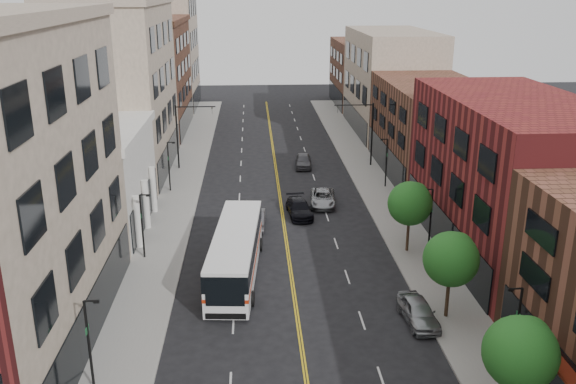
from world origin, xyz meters
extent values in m
cube|color=gray|center=(-10.00, 35.00, 0.07)|extent=(4.00, 110.00, 0.15)
cube|color=gray|center=(10.00, 35.00, 0.07)|extent=(4.00, 110.00, 0.15)
cube|color=silver|center=(-17.00, 31.00, 4.00)|extent=(10.00, 14.00, 8.00)
cube|color=gray|center=(-17.00, 48.00, 9.00)|extent=(10.00, 20.00, 18.00)
cube|color=brown|center=(-17.00, 68.00, 7.50)|extent=(10.00, 20.00, 15.00)
cube|color=gray|center=(-17.00, 86.00, 10.00)|extent=(10.00, 16.00, 20.00)
cube|color=maroon|center=(17.00, 24.00, 6.00)|extent=(10.00, 22.00, 12.00)
cube|color=brown|center=(17.00, 45.00, 5.00)|extent=(10.00, 20.00, 10.00)
cube|color=gray|center=(17.00, 66.00, 7.00)|extent=(10.00, 22.00, 14.00)
cube|color=brown|center=(17.00, 86.00, 5.50)|extent=(10.00, 18.00, 11.00)
sphere|color=#195A1C|center=(9.30, 4.00, 4.04)|extent=(3.40, 3.40, 3.40)
sphere|color=#195A1C|center=(9.80, 4.40, 4.55)|extent=(2.04, 2.04, 2.04)
cylinder|color=black|center=(9.30, 14.00, 1.40)|extent=(0.22, 0.22, 2.50)
sphere|color=#195A1C|center=(9.30, 14.00, 4.04)|extent=(3.40, 3.40, 3.40)
sphere|color=#195A1C|center=(9.80, 14.40, 4.55)|extent=(2.04, 2.04, 2.04)
cylinder|color=black|center=(9.30, 24.00, 1.40)|extent=(0.22, 0.22, 2.50)
sphere|color=#195A1C|center=(9.30, 24.00, 4.04)|extent=(3.40, 3.40, 3.40)
sphere|color=#195A1C|center=(9.80, 24.40, 4.55)|extent=(2.04, 2.04, 2.04)
cylinder|color=black|center=(-11.00, 8.00, 2.65)|extent=(0.14, 0.14, 5.00)
cylinder|color=black|center=(-10.65, 8.00, 5.15)|extent=(0.70, 0.10, 0.10)
cube|color=black|center=(-10.40, 8.00, 5.10)|extent=(0.28, 0.14, 0.14)
cube|color=#19592D|center=(-11.00, 8.00, 3.55)|extent=(0.04, 0.55, 0.35)
cylinder|color=black|center=(-11.00, 24.00, 2.65)|extent=(0.14, 0.14, 5.00)
cylinder|color=black|center=(-10.65, 24.00, 5.15)|extent=(0.70, 0.10, 0.10)
cube|color=black|center=(-10.40, 24.00, 5.10)|extent=(0.28, 0.14, 0.14)
cube|color=#19592D|center=(-11.00, 24.00, 3.55)|extent=(0.04, 0.55, 0.35)
cylinder|color=black|center=(-11.00, 40.00, 2.65)|extent=(0.14, 0.14, 5.00)
cylinder|color=black|center=(-10.65, 40.00, 5.15)|extent=(0.70, 0.10, 0.10)
cube|color=black|center=(-10.40, 40.00, 5.10)|extent=(0.28, 0.14, 0.14)
cube|color=#19592D|center=(-11.00, 40.00, 3.55)|extent=(0.04, 0.55, 0.35)
cylinder|color=black|center=(11.00, 8.00, 2.65)|extent=(0.14, 0.14, 5.00)
cylinder|color=black|center=(10.65, 8.00, 5.15)|extent=(0.70, 0.10, 0.10)
cube|color=black|center=(10.40, 8.00, 5.10)|extent=(0.28, 0.14, 0.14)
cube|color=#19592D|center=(11.00, 8.00, 3.55)|extent=(0.04, 0.55, 0.35)
cylinder|color=black|center=(11.00, 24.00, 2.65)|extent=(0.14, 0.14, 5.00)
cylinder|color=black|center=(10.65, 24.00, 5.15)|extent=(0.70, 0.10, 0.10)
cube|color=black|center=(10.40, 24.00, 5.10)|extent=(0.28, 0.14, 0.14)
cube|color=#19592D|center=(11.00, 24.00, 3.55)|extent=(0.04, 0.55, 0.35)
cylinder|color=black|center=(11.00, 40.00, 2.65)|extent=(0.14, 0.14, 5.00)
cylinder|color=black|center=(10.65, 40.00, 5.15)|extent=(0.70, 0.10, 0.10)
cube|color=black|center=(10.40, 40.00, 5.10)|extent=(0.28, 0.14, 0.14)
cube|color=#19592D|center=(11.00, 40.00, 3.55)|extent=(0.04, 0.55, 0.35)
cylinder|color=black|center=(-11.00, 48.00, 3.75)|extent=(0.18, 0.18, 7.20)
cylinder|color=black|center=(-8.80, 48.00, 7.15)|extent=(4.40, 0.12, 0.12)
imported|color=black|center=(-7.00, 48.00, 6.75)|extent=(0.15, 0.18, 0.90)
cylinder|color=black|center=(11.00, 48.00, 3.75)|extent=(0.18, 0.18, 7.20)
cylinder|color=black|center=(8.80, 48.00, 7.15)|extent=(4.40, 0.12, 0.12)
imported|color=black|center=(7.00, 48.00, 6.75)|extent=(0.15, 0.18, 0.90)
cube|color=white|center=(-3.94, 20.71, 1.80)|extent=(3.87, 13.31, 3.17)
cube|color=black|center=(-3.94, 20.71, 2.57)|extent=(3.91, 13.36, 1.15)
cube|color=#B52A0C|center=(-3.94, 20.71, 1.48)|extent=(3.91, 13.36, 0.24)
cube|color=black|center=(-4.45, 14.15, 2.08)|extent=(2.40, 0.25, 1.75)
cylinder|color=black|center=(-5.72, 16.47, 0.53)|extent=(0.39, 1.07, 1.05)
cylinder|color=black|center=(-2.84, 16.24, 0.53)|extent=(0.39, 1.07, 1.05)
cylinder|color=black|center=(-5.03, 25.19, 0.53)|extent=(0.39, 1.07, 1.05)
cylinder|color=black|center=(-2.15, 24.96, 0.53)|extent=(0.39, 1.07, 1.05)
imported|color=#95999C|center=(7.40, 13.58, 0.75)|extent=(2.11, 4.52, 1.50)
imported|color=#4B4A4F|center=(-2.50, 30.09, 0.77)|extent=(1.86, 4.75, 1.54)
imported|color=black|center=(1.50, 32.47, 0.71)|extent=(2.46, 5.08, 1.43)
imported|color=#95989C|center=(3.97, 35.20, 0.70)|extent=(2.81, 5.23, 1.40)
imported|color=#4C4B50|center=(3.19, 48.03, 0.77)|extent=(2.11, 4.61, 1.53)
camera|label=1|loc=(-2.60, -19.04, 19.76)|focal=38.00mm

